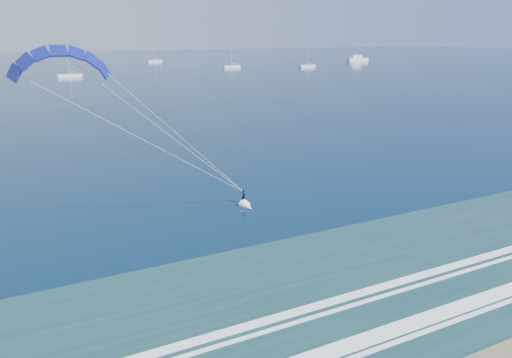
{
  "coord_description": "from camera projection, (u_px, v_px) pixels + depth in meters",
  "views": [
    {
      "loc": [
        -16.2,
        -11.35,
        16.52
      ],
      "look_at": [
        0.82,
        24.11,
        3.87
      ],
      "focal_mm": 32.0,
      "sensor_mm": 36.0,
      "label": 1
    }
  ],
  "objects": [
    {
      "name": "sailboat_6",
      "position": [
        307.0,
        66.0,
        226.79
      ],
      "size": [
        8.35,
        2.4,
        11.36
      ],
      "color": "silver",
      "rests_on": "ground"
    },
    {
      "name": "motor_yacht",
      "position": [
        357.0,
        59.0,
        272.34
      ],
      "size": [
        13.67,
        3.65,
        5.83
      ],
      "color": "silver",
      "rests_on": "ground"
    },
    {
      "name": "sailboat_4",
      "position": [
        155.0,
        61.0,
        265.46
      ],
      "size": [
        7.99,
        2.4,
        10.97
      ],
      "color": "silver",
      "rests_on": "ground"
    },
    {
      "name": "sailboat_5",
      "position": [
        232.0,
        66.0,
        223.46
      ],
      "size": [
        8.43,
        2.4,
        11.55
      ],
      "color": "silver",
      "rests_on": "ground"
    },
    {
      "name": "sailboat_3",
      "position": [
        70.0,
        76.0,
        175.74
      ],
      "size": [
        8.64,
        2.4,
        12.0
      ],
      "color": "silver",
      "rests_on": "ground"
    },
    {
      "name": "kitesurfer_rig",
      "position": [
        168.0,
        134.0,
        37.92
      ],
      "size": [
        21.23,
        7.34,
        16.79
      ],
      "color": "#C88D17",
      "rests_on": "ground"
    }
  ]
}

